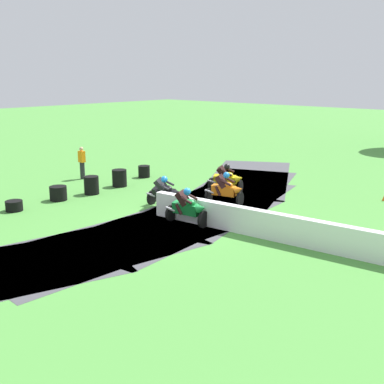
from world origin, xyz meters
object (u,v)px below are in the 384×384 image
at_px(tire_stack_mid_a, 14,206).
at_px(tire_stack_extra_a, 119,178).
at_px(motorcycle_fourth_yellow, 226,179).
at_px(tire_stack_far, 91,185).
at_px(motorcycle_trailing_orange, 225,189).
at_px(motorcycle_lead_green, 187,207).
at_px(track_marshal, 82,163).
at_px(tire_stack_mid_b, 58,193).
at_px(tire_stack_extra_b, 144,171).
at_px(motorcycle_chase_black, 166,192).

relative_size(tire_stack_mid_a, tire_stack_extra_a, 0.82).
relative_size(motorcycle_fourth_yellow, tire_stack_far, 2.17).
xyz_separation_m(motorcycle_trailing_orange, tire_stack_extra_a, (-5.77, -0.71, -0.26)).
height_order(motorcycle_lead_green, track_marshal, track_marshal).
relative_size(motorcycle_trailing_orange, tire_stack_far, 2.12).
bearing_deg(tire_stack_mid_b, motorcycle_lead_green, 9.74).
bearing_deg(tire_stack_mid_b, tire_stack_extra_b, 97.55).
distance_m(tire_stack_far, tire_stack_extra_a, 1.81).
xyz_separation_m(motorcycle_lead_green, tire_stack_far, (-6.19, 0.50, -0.25)).
relative_size(tire_stack_far, tire_stack_extra_b, 1.33).
height_order(tire_stack_extra_b, track_marshal, track_marshal).
bearing_deg(motorcycle_trailing_orange, motorcycle_fourth_yellow, 126.69).
bearing_deg(tire_stack_extra_a, tire_stack_extra_b, 106.93).
relative_size(motorcycle_fourth_yellow, tire_stack_extra_a, 2.17).
distance_m(tire_stack_mid_a, tire_stack_extra_a, 5.45).
distance_m(motorcycle_chase_black, tire_stack_extra_a, 4.44).
bearing_deg(tire_stack_mid_b, track_marshal, 130.67).
height_order(tire_stack_mid_b, tire_stack_far, tire_stack_far).
distance_m(tire_stack_mid_b, tire_stack_extra_b, 5.61).
relative_size(motorcycle_trailing_orange, tire_stack_mid_a, 2.59).
height_order(motorcycle_lead_green, tire_stack_far, motorcycle_lead_green).
distance_m(tire_stack_mid_b, tire_stack_extra_a, 3.38).
height_order(motorcycle_trailing_orange, tire_stack_extra_a, motorcycle_trailing_orange).
relative_size(motorcycle_lead_green, motorcycle_chase_black, 0.99).
relative_size(motorcycle_trailing_orange, motorcycle_fourth_yellow, 0.98).
distance_m(motorcycle_trailing_orange, tire_stack_far, 6.07).
distance_m(motorcycle_trailing_orange, tire_stack_extra_a, 5.82).
bearing_deg(motorcycle_lead_green, motorcycle_trailing_orange, 102.45).
distance_m(motorcycle_chase_black, motorcycle_trailing_orange, 2.42).
xyz_separation_m(tire_stack_mid_a, tire_stack_mid_b, (-0.12, 2.06, 0.10)).
xyz_separation_m(tire_stack_mid_a, tire_stack_far, (0.05, 3.65, 0.20)).
xyz_separation_m(tire_stack_mid_b, track_marshal, (-2.76, 3.21, 0.52)).
xyz_separation_m(motorcycle_chase_black, tire_stack_mid_a, (-4.08, -4.25, -0.43)).
xyz_separation_m(motorcycle_chase_black, tire_stack_far, (-4.03, -0.60, -0.23)).
xyz_separation_m(motorcycle_trailing_orange, tire_stack_far, (-5.53, -2.50, -0.26)).
distance_m(motorcycle_fourth_yellow, tire_stack_far, 5.99).
xyz_separation_m(tire_stack_mid_a, tire_stack_extra_b, (-0.86, 7.62, 0.10)).
xyz_separation_m(motorcycle_lead_green, motorcycle_fourth_yellow, (-1.92, 4.69, -0.02)).
xyz_separation_m(motorcycle_fourth_yellow, tire_stack_mid_a, (-4.31, -7.84, -0.44)).
bearing_deg(tire_stack_extra_a, motorcycle_trailing_orange, 7.03).
bearing_deg(tire_stack_mid_a, tire_stack_extra_a, 92.04).
distance_m(tire_stack_far, tire_stack_extra_b, 4.07).
relative_size(motorcycle_chase_black, track_marshal, 1.05).
bearing_deg(tire_stack_far, tire_stack_extra_b, 102.82).
relative_size(tire_stack_mid_a, tire_stack_mid_b, 0.92).
distance_m(motorcycle_chase_black, tire_stack_mid_a, 5.90).
bearing_deg(track_marshal, motorcycle_fourth_yellow, 19.64).
relative_size(motorcycle_fourth_yellow, tire_stack_mid_b, 2.43).
xyz_separation_m(motorcycle_lead_green, motorcycle_trailing_orange, (-0.66, 3.00, 0.01)).
distance_m(tire_stack_extra_b, track_marshal, 3.14).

